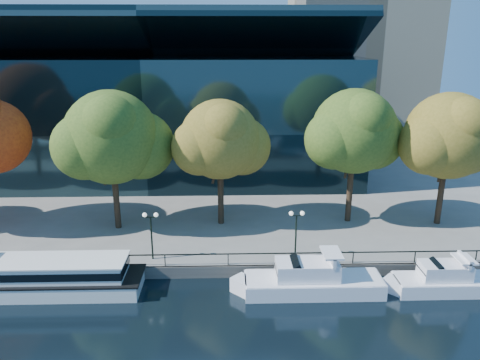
{
  "coord_description": "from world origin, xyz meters",
  "views": [
    {
      "loc": [
        4.98,
        -30.3,
        18.57
      ],
      "look_at": [
        6.08,
        8.0,
        6.6
      ],
      "focal_mm": 35.0,
      "sensor_mm": 36.0,
      "label": 1
    }
  ],
  "objects_px": {
    "cruiser_far": "(444,280)",
    "tree_2": "(113,139)",
    "tour_boat": "(35,276)",
    "tree_5": "(450,138)",
    "lamp_1": "(151,225)",
    "cruiser_near": "(307,280)",
    "tree_3": "(222,141)",
    "tree_4": "(356,133)",
    "lamp_2": "(296,223)"
  },
  "relations": [
    {
      "from": "cruiser_far",
      "to": "tree_2",
      "type": "height_order",
      "value": "tree_2"
    },
    {
      "from": "tour_boat",
      "to": "tree_5",
      "type": "xyz_separation_m",
      "value": [
        35.0,
        9.94,
        8.13
      ]
    },
    {
      "from": "tree_5",
      "to": "lamp_1",
      "type": "relative_size",
      "value": 3.14
    },
    {
      "from": "tour_boat",
      "to": "cruiser_near",
      "type": "xyz_separation_m",
      "value": [
        20.39,
        -0.68,
        -0.31
      ]
    },
    {
      "from": "cruiser_far",
      "to": "tour_boat",
      "type": "bearing_deg",
      "value": 178.47
    },
    {
      "from": "tree_3",
      "to": "tree_4",
      "type": "distance_m",
      "value": 12.51
    },
    {
      "from": "cruiser_far",
      "to": "tree_3",
      "type": "distance_m",
      "value": 21.81
    },
    {
      "from": "tour_boat",
      "to": "tree_4",
      "type": "height_order",
      "value": "tree_4"
    },
    {
      "from": "lamp_1",
      "to": "lamp_2",
      "type": "distance_m",
      "value": 11.69
    },
    {
      "from": "tree_2",
      "to": "lamp_2",
      "type": "relative_size",
      "value": 3.22
    },
    {
      "from": "tree_3",
      "to": "tree_4",
      "type": "relative_size",
      "value": 0.93
    },
    {
      "from": "cruiser_near",
      "to": "lamp_2",
      "type": "xyz_separation_m",
      "value": [
        -0.38,
        3.88,
        2.95
      ]
    },
    {
      "from": "cruiser_near",
      "to": "tree_2",
      "type": "height_order",
      "value": "tree_2"
    },
    {
      "from": "tree_2",
      "to": "tree_5",
      "type": "height_order",
      "value": "tree_2"
    },
    {
      "from": "tree_5",
      "to": "lamp_1",
      "type": "distance_m",
      "value": 28.06
    },
    {
      "from": "tree_4",
      "to": "tree_5",
      "type": "distance_m",
      "value": 8.58
    },
    {
      "from": "tree_5",
      "to": "lamp_1",
      "type": "bearing_deg",
      "value": -165.81
    },
    {
      "from": "tour_boat",
      "to": "cruiser_far",
      "type": "height_order",
      "value": "tour_boat"
    },
    {
      "from": "tree_4",
      "to": "tree_5",
      "type": "bearing_deg",
      "value": -6.24
    },
    {
      "from": "lamp_2",
      "to": "tree_5",
      "type": "bearing_deg",
      "value": 24.23
    },
    {
      "from": "tour_boat",
      "to": "lamp_1",
      "type": "relative_size",
      "value": 4.12
    },
    {
      "from": "tree_2",
      "to": "tree_4",
      "type": "distance_m",
      "value": 22.25
    },
    {
      "from": "tour_boat",
      "to": "tree_2",
      "type": "xyz_separation_m",
      "value": [
        4.25,
        9.75,
        8.21
      ]
    },
    {
      "from": "tree_3",
      "to": "tree_4",
      "type": "bearing_deg",
      "value": 1.35
    },
    {
      "from": "cruiser_far",
      "to": "tree_5",
      "type": "bearing_deg",
      "value": 68.0
    },
    {
      "from": "tour_boat",
      "to": "lamp_1",
      "type": "xyz_separation_m",
      "value": [
        8.32,
        3.2,
        2.64
      ]
    },
    {
      "from": "tree_2",
      "to": "tree_4",
      "type": "xyz_separation_m",
      "value": [
        22.22,
        1.12,
        0.21
      ]
    },
    {
      "from": "cruiser_near",
      "to": "cruiser_far",
      "type": "relative_size",
      "value": 1.27
    },
    {
      "from": "tree_4",
      "to": "lamp_2",
      "type": "xyz_separation_m",
      "value": [
        -6.46,
        -7.68,
        -5.78
      ]
    },
    {
      "from": "cruiser_far",
      "to": "tree_2",
      "type": "distance_m",
      "value": 29.71
    },
    {
      "from": "cruiser_near",
      "to": "tree_4",
      "type": "xyz_separation_m",
      "value": [
        6.08,
        11.56,
        8.73
      ]
    },
    {
      "from": "lamp_2",
      "to": "lamp_1",
      "type": "bearing_deg",
      "value": 180.0
    },
    {
      "from": "cruiser_near",
      "to": "tree_4",
      "type": "distance_m",
      "value": 15.71
    },
    {
      "from": "tree_4",
      "to": "lamp_2",
      "type": "distance_m",
      "value": 11.58
    },
    {
      "from": "cruiser_far",
      "to": "tree_2",
      "type": "xyz_separation_m",
      "value": [
        -26.4,
        10.58,
        8.62
      ]
    },
    {
      "from": "cruiser_near",
      "to": "lamp_2",
      "type": "relative_size",
      "value": 2.83
    },
    {
      "from": "tree_4",
      "to": "tree_2",
      "type": "bearing_deg",
      "value": -177.11
    },
    {
      "from": "tour_boat",
      "to": "tree_5",
      "type": "height_order",
      "value": "tree_5"
    },
    {
      "from": "cruiser_near",
      "to": "tree_5",
      "type": "height_order",
      "value": "tree_5"
    },
    {
      "from": "tree_5",
      "to": "tour_boat",
      "type": "bearing_deg",
      "value": -164.14
    },
    {
      "from": "tour_boat",
      "to": "lamp_1",
      "type": "height_order",
      "value": "lamp_1"
    },
    {
      "from": "tree_3",
      "to": "lamp_1",
      "type": "relative_size",
      "value": 2.98
    },
    {
      "from": "tree_5",
      "to": "lamp_2",
      "type": "height_order",
      "value": "tree_5"
    },
    {
      "from": "tree_4",
      "to": "tree_3",
      "type": "bearing_deg",
      "value": -178.65
    },
    {
      "from": "cruiser_near",
      "to": "cruiser_far",
      "type": "distance_m",
      "value": 10.26
    },
    {
      "from": "cruiser_far",
      "to": "tree_2",
      "type": "relative_size",
      "value": 0.69
    },
    {
      "from": "tree_5",
      "to": "tree_4",
      "type": "bearing_deg",
      "value": 173.76
    },
    {
      "from": "tour_boat",
      "to": "tree_3",
      "type": "xyz_separation_m",
      "value": [
        13.98,
        10.58,
        7.8
      ]
    },
    {
      "from": "tour_boat",
      "to": "tree_4",
      "type": "relative_size",
      "value": 1.29
    },
    {
      "from": "tree_4",
      "to": "cruiser_far",
      "type": "bearing_deg",
      "value": -70.34
    }
  ]
}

